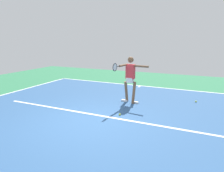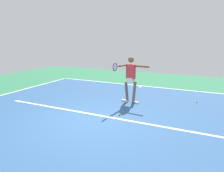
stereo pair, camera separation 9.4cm
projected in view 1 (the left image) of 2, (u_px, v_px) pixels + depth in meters
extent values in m
plane|color=#2D754C|center=(89.00, 122.00, 6.25)|extent=(20.47, 20.47, 0.00)
cube|color=#2D5484|center=(89.00, 121.00, 6.25)|extent=(10.46, 11.07, 0.00)
cube|color=white|center=(140.00, 86.00, 11.11)|extent=(10.46, 0.10, 0.01)
cube|color=white|center=(98.00, 115.00, 6.76)|extent=(7.84, 0.10, 0.01)
cube|color=white|center=(139.00, 86.00, 10.93)|extent=(0.10, 0.30, 0.01)
cylinder|color=brown|center=(134.00, 93.00, 8.00)|extent=(0.14, 0.28, 0.87)
cube|color=white|center=(135.00, 102.00, 8.04)|extent=(0.25, 0.13, 0.07)
cylinder|color=brown|center=(126.00, 92.00, 8.16)|extent=(0.14, 0.28, 0.87)
cube|color=white|center=(124.00, 101.00, 8.29)|extent=(0.25, 0.13, 0.07)
cube|color=white|center=(130.00, 80.00, 7.97)|extent=(0.27, 0.23, 0.20)
cube|color=red|center=(130.00, 72.00, 7.90)|extent=(0.36, 0.22, 0.57)
sphere|color=brown|center=(131.00, 60.00, 7.79)|extent=(0.23, 0.23, 0.23)
cylinder|color=brown|center=(141.00, 66.00, 7.62)|extent=(0.57, 0.14, 0.08)
cylinder|color=brown|center=(123.00, 65.00, 7.68)|extent=(0.14, 0.57, 0.08)
cylinder|color=black|center=(118.00, 66.00, 7.35)|extent=(0.05, 0.22, 0.03)
torus|color=black|center=(115.00, 67.00, 7.15)|extent=(0.06, 0.29, 0.29)
cylinder|color=silver|center=(115.00, 67.00, 7.15)|extent=(0.03, 0.25, 0.25)
sphere|color=#CCE033|center=(196.00, 101.00, 8.17)|extent=(0.07, 0.07, 0.07)
sphere|color=#CCE033|center=(120.00, 114.00, 6.75)|extent=(0.07, 0.07, 0.07)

